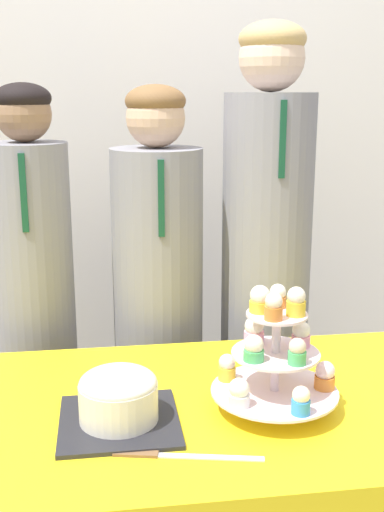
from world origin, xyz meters
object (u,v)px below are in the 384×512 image
(round_cake, at_px, (118,398))
(student_0, at_px, (38,339))
(cupcake_stand, at_px, (275,354))
(student_1, at_px, (159,336))
(student_2, at_px, (265,301))
(cake_knife, at_px, (163,455))

(round_cake, height_order, student_0, student_0)
(student_0, bearing_deg, round_cake, -70.67)
(cupcake_stand, bearing_deg, student_1, 107.24)
(student_0, bearing_deg, cupcake_stand, -48.08)
(student_1, height_order, student_2, student_2)
(cupcake_stand, xyz_separation_m, student_2, (0.15, 0.65, -0.10))
(cupcake_stand, xyz_separation_m, student_0, (-0.58, 0.65, -0.19))
(student_0, height_order, student_1, student_0)
(student_2, bearing_deg, student_1, -180.00)
(cupcake_stand, bearing_deg, student_0, 131.92)
(student_1, distance_m, student_2, 0.36)
(round_cake, height_order, student_2, student_2)
(cake_knife, bearing_deg, student_0, 123.37)
(cake_knife, distance_m, student_2, 0.91)
(cupcake_stand, relative_size, student_1, 0.20)
(cake_knife, bearing_deg, cupcake_stand, 42.83)
(student_2, bearing_deg, student_0, -180.00)
(cake_knife, height_order, cupcake_stand, cupcake_stand)
(round_cake, bearing_deg, student_1, 77.51)
(cupcake_stand, distance_m, student_2, 0.67)
(student_1, bearing_deg, cake_knife, -94.74)
(round_cake, distance_m, cake_knife, 0.17)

